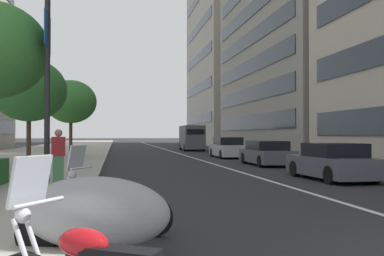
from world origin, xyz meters
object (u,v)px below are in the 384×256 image
Objects in this scene: car_far_down_avenue at (267,154)px; delivery_van_ahead at (192,137)px; pedestrian_on_plaza at (58,156)px; car_lead_in_lane at (228,148)px; street_lamp_with_banners at (58,36)px; street_tree_mid_sidewalk at (71,102)px; motorcycle_second_in_row at (94,214)px; car_approaching_light at (332,163)px; street_tree_by_lamp_post at (29,90)px; motorcycle_far_end_row at (110,207)px.

car_far_down_avenue is 0.79× the size of delivery_van_ahead.
delivery_van_ahead is 3.49× the size of pedestrian_on_plaza.
delivery_van_ahead reaches higher than car_lead_in_lane.
street_lamp_with_banners is 4.58× the size of pedestrian_on_plaza.
street_tree_mid_sidewalk reaches higher than pedestrian_on_plaza.
car_far_down_avenue is at bearing -123.96° from street_tree_mid_sidewalk.
delivery_van_ahead is at bearing -85.62° from motorcycle_second_in_row.
car_approaching_light is at bearing 179.02° from car_far_down_avenue.
street_tree_mid_sidewalk is (15.49, 1.10, -1.00)m from street_lamp_with_banners.
car_far_down_avenue is 13.23m from pedestrian_on_plaza.
car_approaching_light is (9.05, -8.12, 0.03)m from motorcycle_second_in_row.
street_tree_by_lamp_post is at bearing 169.76° from street_tree_mid_sidewalk.
motorcycle_far_end_row is 0.33× the size of delivery_van_ahead.
car_far_down_avenue is at bearing -87.41° from motorcycle_far_end_row.
motorcycle_far_end_row is 0.42× the size of car_far_down_avenue.
street_tree_by_lamp_post reaches higher than motorcycle_second_in_row.
street_tree_by_lamp_post reaches higher than car_lead_in_lane.
motorcycle_second_in_row is at bearing 5.32° from pedestrian_on_plaza.
car_approaching_light is (7.51, -7.92, 0.19)m from motorcycle_far_end_row.
street_tree_mid_sidewalk reaches higher than motorcycle_second_in_row.
street_lamp_with_banners reaches higher than street_tree_mid_sidewalk.
pedestrian_on_plaza is at bearing -171.90° from street_lamp_with_banners.
pedestrian_on_plaza is (-8.94, 9.74, 0.36)m from car_far_down_avenue.
street_lamp_with_banners reaches higher than motorcycle_second_in_row.
pedestrian_on_plaza is (-31.15, 9.46, -0.38)m from delivery_van_ahead.
motorcycle_second_in_row is at bearing 154.16° from car_far_down_avenue.
motorcycle_second_in_row is at bearing 136.85° from car_approaching_light.
street_tree_by_lamp_post is 3.16× the size of pedestrian_on_plaza.
car_approaching_light is 0.81× the size of street_tree_by_lamp_post.
street_tree_by_lamp_post is at bearing 89.99° from car_far_down_avenue.
pedestrian_on_plaza is at bearing -44.97° from motorcycle_far_end_row.
car_lead_in_lane is (24.67, -8.18, 0.09)m from motorcycle_second_in_row.
street_tree_by_lamp_post is 1.03× the size of street_tree_mid_sidewalk.
street_tree_by_lamp_post reaches higher than delivery_van_ahead.
motorcycle_far_end_row is at bearing 161.32° from car_lead_in_lane.
motorcycle_far_end_row is at bearing -81.15° from motorcycle_second_in_row.
car_far_down_avenue is (7.75, -0.20, 0.00)m from car_approaching_light.
street_tree_mid_sidewalk is at bearing 4.07° from street_lamp_with_banners.
street_tree_by_lamp_post reaches higher than motorcycle_far_end_row.
motorcycle_far_end_row is 0.25× the size of street_lamp_with_banners.
street_tree_by_lamp_post reaches higher than pedestrian_on_plaza.
street_tree_mid_sidewalk is at bearing 56.55° from car_far_down_avenue.
delivery_van_ahead reaches higher than motorcycle_far_end_row.
car_approaching_light is 0.84× the size of street_tree_mid_sidewalk.
street_tree_mid_sidewalk is (-0.49, 10.83, 3.14)m from car_lead_in_lane.
car_lead_in_lane is (15.62, -0.06, 0.06)m from car_approaching_light.
car_approaching_light is at bearing -115.88° from motorcycle_second_in_row.
pedestrian_on_plaza is at bearing -175.73° from street_tree_mid_sidewalk.
street_lamp_with_banners is at bearing -175.93° from street_tree_mid_sidewalk.
car_lead_in_lane is 14.35m from delivery_van_ahead.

